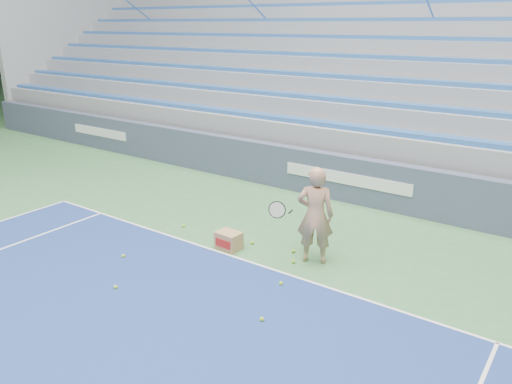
% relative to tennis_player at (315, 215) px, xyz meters
% --- Properties ---
extents(sponsor_barrier, '(30.00, 0.32, 1.10)m').
position_rel_tennis_player_xyz_m(sponsor_barrier, '(-0.91, 3.29, -0.33)').
color(sponsor_barrier, '#3D475E').
rests_on(sponsor_barrier, ground).
extents(bleachers, '(31.00, 9.15, 7.30)m').
position_rel_tennis_player_xyz_m(bleachers, '(-0.91, 9.00, 1.48)').
color(bleachers, gray).
rests_on(bleachers, ground).
extents(tennis_player, '(0.98, 0.94, 1.76)m').
position_rel_tennis_player_xyz_m(tennis_player, '(0.00, 0.00, 0.00)').
color(tennis_player, tan).
rests_on(tennis_player, ground).
extents(ball_box, '(0.47, 0.37, 0.34)m').
position_rel_tennis_player_xyz_m(ball_box, '(-1.55, -0.48, -0.71)').
color(ball_box, '#A37B4F').
rests_on(ball_box, ground).
extents(tennis_ball_0, '(0.07, 0.07, 0.07)m').
position_rel_tennis_player_xyz_m(tennis_ball_0, '(-2.10, -2.72, -0.85)').
color(tennis_ball_0, '#A1D12A').
rests_on(tennis_ball_0, ground).
extents(tennis_ball_1, '(0.07, 0.07, 0.07)m').
position_rel_tennis_player_xyz_m(tennis_ball_1, '(-2.98, -0.20, -0.85)').
color(tennis_ball_1, '#A1D12A').
rests_on(tennis_ball_1, ground).
extents(tennis_ball_2, '(0.07, 0.07, 0.07)m').
position_rel_tennis_player_xyz_m(tennis_ball_2, '(-1.31, -0.05, -0.85)').
color(tennis_ball_2, '#A1D12A').
rests_on(tennis_ball_2, ground).
extents(tennis_ball_3, '(0.07, 0.07, 0.07)m').
position_rel_tennis_player_xyz_m(tennis_ball_3, '(-2.88, -1.89, -0.85)').
color(tennis_ball_3, '#A1D12A').
rests_on(tennis_ball_3, ground).
extents(tennis_ball_4, '(0.07, 0.07, 0.07)m').
position_rel_tennis_player_xyz_m(tennis_ball_4, '(-0.24, -0.28, -0.85)').
color(tennis_ball_4, '#A1D12A').
rests_on(tennis_ball_4, ground).
extents(tennis_ball_5, '(0.07, 0.07, 0.07)m').
position_rel_tennis_player_xyz_m(tennis_ball_5, '(-0.47, 0.09, -0.85)').
color(tennis_ball_5, '#A1D12A').
rests_on(tennis_ball_5, ground).
extents(tennis_ball_6, '(0.07, 0.07, 0.07)m').
position_rel_tennis_player_xyz_m(tennis_ball_6, '(0.00, -1.07, -0.85)').
color(tennis_ball_6, '#A1D12A').
rests_on(tennis_ball_6, ground).
extents(tennis_ball_7, '(0.07, 0.07, 0.07)m').
position_rel_tennis_player_xyz_m(tennis_ball_7, '(0.34, -2.10, -0.85)').
color(tennis_ball_7, '#A1D12A').
rests_on(tennis_ball_7, ground).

